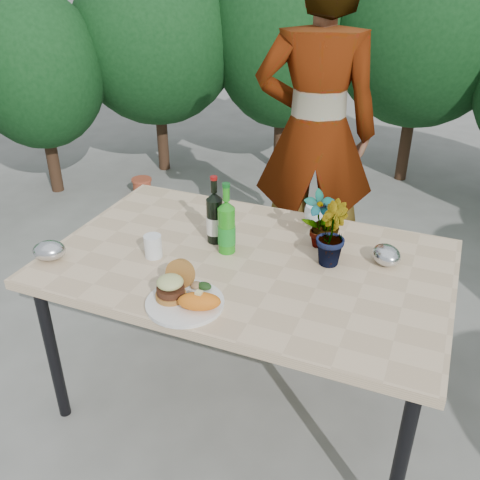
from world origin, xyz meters
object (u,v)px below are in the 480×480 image
at_px(dinner_plate, 185,303).
at_px(wine_bottle, 215,218).
at_px(person, 315,134).
at_px(patio_table, 247,271).

distance_m(dinner_plate, wine_bottle, 0.48).
bearing_deg(dinner_plate, person, 87.83).
relative_size(patio_table, wine_bottle, 5.36).
bearing_deg(wine_bottle, dinner_plate, -86.03).
height_order(dinner_plate, person, person).
bearing_deg(wine_bottle, patio_table, -32.98).
bearing_deg(dinner_plate, wine_bottle, 101.64).
height_order(dinner_plate, wine_bottle, wine_bottle).
relative_size(patio_table, dinner_plate, 5.71).
bearing_deg(person, dinner_plate, 72.13).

